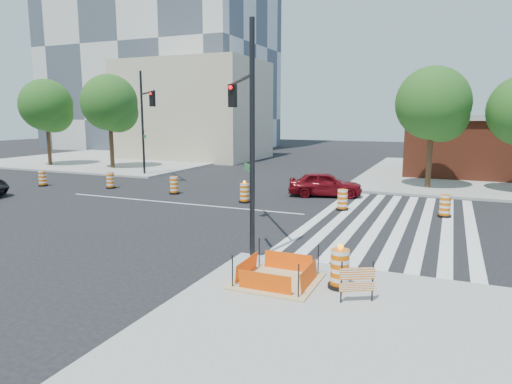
{
  "coord_description": "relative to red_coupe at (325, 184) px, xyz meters",
  "views": [
    {
      "loc": [
        13.13,
        -20.08,
        4.65
      ],
      "look_at": [
        5.67,
        -2.67,
        1.4
      ],
      "focal_mm": 32.0,
      "sensor_mm": 36.0,
      "label": 1
    }
  ],
  "objects": [
    {
      "name": "ground",
      "position": [
        -6.64,
        -5.09,
        -0.71
      ],
      "size": [
        120.0,
        120.0,
        0.0
      ],
      "primitive_type": "plane",
      "color": "black",
      "rests_on": "ground"
    },
    {
      "name": "lane_centerline",
      "position": [
        -6.64,
        -5.09,
        -0.7
      ],
      "size": [
        14.0,
        0.12,
        0.01
      ],
      "primitive_type": "cube",
      "color": "silver",
      "rests_on": "ground"
    },
    {
      "name": "median_drum_3",
      "position": [
        -3.44,
        -3.54,
        -0.22
      ],
      "size": [
        0.6,
        0.6,
        1.18
      ],
      "color": "black",
      "rests_on": "ground"
    },
    {
      "name": "excavation_pit",
      "position": [
        2.36,
        -14.09,
        -0.49
      ],
      "size": [
        2.2,
        2.2,
        0.9
      ],
      "color": "tan",
      "rests_on": "ground"
    },
    {
      "name": "median_drum_1",
      "position": [
        -13.18,
        -2.61,
        -0.23
      ],
      "size": [
        0.6,
        0.6,
        1.02
      ],
      "color": "black",
      "rests_on": "ground"
    },
    {
      "name": "tree_north_a",
      "position": [
        -26.38,
        4.94,
        4.44
      ],
      "size": [
        4.51,
        4.51,
        7.66
      ],
      "color": "#382314",
      "rests_on": "ground"
    },
    {
      "name": "pit_drum",
      "position": [
        4.02,
        -13.87,
        -0.06
      ],
      "size": [
        0.61,
        0.61,
        1.2
      ],
      "color": "black",
      "rests_on": "ground"
    },
    {
      "name": "tree_north_c",
      "position": [
        5.33,
        4.78,
        4.32
      ],
      "size": [
        4.41,
        4.41,
        7.49
      ],
      "color": "#382314",
      "rests_on": "ground"
    },
    {
      "name": "median_drum_5",
      "position": [
        6.4,
        -3.09,
        -0.23
      ],
      "size": [
        0.6,
        0.6,
        1.02
      ],
      "color": "black",
      "rests_on": "ground"
    },
    {
      "name": "tree_north_b",
      "position": [
        -19.83,
        5.49,
        4.59
      ],
      "size": [
        4.65,
        4.65,
        7.9
      ],
      "color": "#382314",
      "rests_on": "ground"
    },
    {
      "name": "barricade",
      "position": [
        4.61,
        -14.6,
        0.0
      ],
      "size": [
        0.78,
        0.46,
        1.02
      ],
      "rotation": [
        0.0,
        0.0,
        0.51
      ],
      "color": "#DF6004",
      "rests_on": "ground"
    },
    {
      "name": "red_coupe",
      "position": [
        0.0,
        0.0,
        0.0
      ],
      "size": [
        4.45,
        2.73,
        1.42
      ],
      "primitive_type": "imported",
      "rotation": [
        0.0,
        0.0,
        1.84
      ],
      "color": "#5D080E",
      "rests_on": "ground"
    },
    {
      "name": "signal_pole_se",
      "position": [
        -0.03,
        -10.94,
        3.8
      ],
      "size": [
        3.15,
        4.7,
        7.32
      ],
      "rotation": [
        0.0,
        0.0,
        2.15
      ],
      "color": "black",
      "rests_on": "ground"
    },
    {
      "name": "median_drum_2",
      "position": [
        -8.34,
        -2.76,
        -0.23
      ],
      "size": [
        0.6,
        0.6,
        1.02
      ],
      "color": "black",
      "rests_on": "ground"
    },
    {
      "name": "sidewalk_nw",
      "position": [
        -24.64,
        12.91,
        -0.63
      ],
      "size": [
        22.0,
        22.0,
        0.15
      ],
      "primitive_type": "cube",
      "color": "gray",
      "rests_on": "ground"
    },
    {
      "name": "crosswalk_east",
      "position": [
        4.31,
        -5.09,
        -0.7
      ],
      "size": [
        6.75,
        13.5,
        0.01
      ],
      "color": "silver",
      "rests_on": "ground"
    },
    {
      "name": "median_drum_4",
      "position": [
        1.77,
        -3.43,
        -0.23
      ],
      "size": [
        0.6,
        0.6,
        1.02
      ],
      "color": "black",
      "rests_on": "ground"
    },
    {
      "name": "signal_pole_nw",
      "position": [
        -13.81,
        2.1,
        3.98
      ],
      "size": [
        4.18,
        4.18,
        7.64
      ],
      "rotation": [
        0.0,
        0.0,
        -0.78
      ],
      "color": "black",
      "rests_on": "ground"
    },
    {
      "name": "beige_midrise",
      "position": [
        -18.64,
        16.91,
        4.29
      ],
      "size": [
        14.0,
        10.0,
        10.0
      ],
      "primitive_type": "cube",
      "color": "tan",
      "rests_on": "ground"
    },
    {
      "name": "median_drum_0",
      "position": [
        -17.89,
        -3.6,
        -0.23
      ],
      "size": [
        0.6,
        0.6,
        1.02
      ],
      "color": "black",
      "rests_on": "ground"
    }
  ]
}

